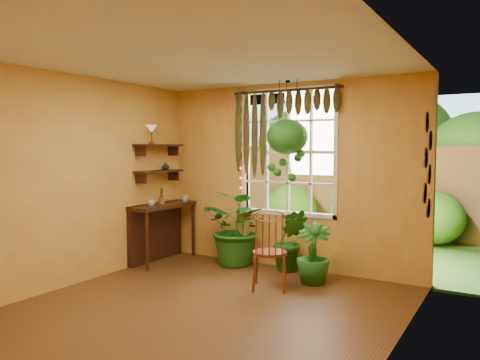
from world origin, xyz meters
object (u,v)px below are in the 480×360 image
object	(u,v)px
counter_ledge	(158,225)
potted_plant_mid	(290,240)
potted_plant_left	(239,228)
hanging_basket	(287,141)
windsor_chair	(270,263)

from	to	relation	value
counter_ledge	potted_plant_mid	size ratio (longest dim) A/B	1.34
potted_plant_left	potted_plant_mid	world-z (taller)	potted_plant_left
counter_ledge	potted_plant_left	bearing A→B (deg)	18.00
potted_plant_mid	hanging_basket	distance (m)	1.41
potted_plant_left	potted_plant_mid	bearing A→B (deg)	4.14
hanging_basket	counter_ledge	bearing A→B (deg)	-168.11
potted_plant_left	potted_plant_mid	size ratio (longest dim) A/B	1.26
potted_plant_left	windsor_chair	bearing A→B (deg)	-41.29
counter_ledge	potted_plant_mid	world-z (taller)	counter_ledge
counter_ledge	hanging_basket	bearing A→B (deg)	11.89
counter_ledge	hanging_basket	distance (m)	2.43
counter_ledge	potted_plant_left	distance (m)	1.29
potted_plant_left	hanging_basket	world-z (taller)	hanging_basket
potted_plant_left	potted_plant_mid	xyz separation A→B (m)	(0.81, 0.06, -0.12)
windsor_chair	potted_plant_left	bearing A→B (deg)	114.15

